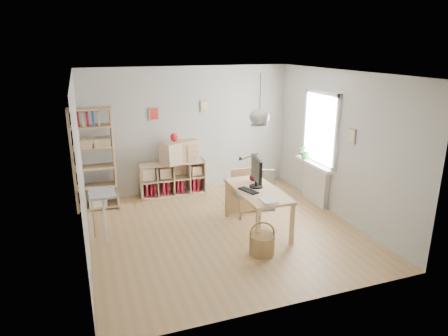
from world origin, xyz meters
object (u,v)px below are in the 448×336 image
object	(u,v)px
desk	(257,195)
storage_chest	(259,195)
tall_bookshelf	(93,155)
cube_shelf	(172,181)
chair	(245,189)
drawer_chest	(179,151)
monitor	(256,171)

from	to	relation	value
desk	storage_chest	xyz separation A→B (m)	(0.50, 1.01, -0.43)
storage_chest	tall_bookshelf	bearing A→B (deg)	-173.58
cube_shelf	chair	bearing A→B (deg)	-54.73
chair	drawer_chest	distance (m)	1.79
tall_bookshelf	drawer_chest	world-z (taller)	tall_bookshelf
desk	tall_bookshelf	distance (m)	3.27
monitor	cube_shelf	bearing A→B (deg)	127.38
storage_chest	monitor	bearing A→B (deg)	-94.80
desk	monitor	bearing A→B (deg)	77.82
tall_bookshelf	drawer_chest	bearing A→B (deg)	7.81
desk	chair	world-z (taller)	chair
tall_bookshelf	monitor	xyz separation A→B (m)	(2.61, -1.83, -0.04)
storage_chest	drawer_chest	bearing A→B (deg)	161.90
chair	drawer_chest	world-z (taller)	drawer_chest
tall_bookshelf	storage_chest	bearing A→B (deg)	-17.02
cube_shelf	storage_chest	world-z (taller)	cube_shelf
desk	storage_chest	size ratio (longest dim) A/B	1.61
monitor	storage_chest	bearing A→B (deg)	72.67
desk	chair	distance (m)	0.72
tall_bookshelf	desk	bearing A→B (deg)	-37.01
tall_bookshelf	drawer_chest	distance (m)	1.77
monitor	drawer_chest	world-z (taller)	monitor
tall_bookshelf	chair	world-z (taller)	tall_bookshelf
storage_chest	monitor	distance (m)	1.29
cube_shelf	chair	xyz separation A→B (m)	(1.08, -1.53, 0.20)
tall_bookshelf	storage_chest	size ratio (longest dim) A/B	2.15
desk	monitor	xyz separation A→B (m)	(0.03, 0.12, 0.39)
cube_shelf	storage_chest	distance (m)	1.96
desk	storage_chest	world-z (taller)	desk
tall_bookshelf	drawer_chest	size ratio (longest dim) A/B	2.50
tall_bookshelf	monitor	size ratio (longest dim) A/B	3.33
storage_chest	chair	bearing A→B (deg)	-122.38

